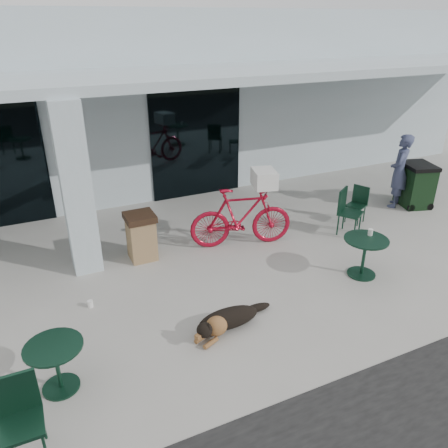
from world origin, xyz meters
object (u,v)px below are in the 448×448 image
dog (229,317)px  trash_receptacle (141,237)px  cafe_chair_far_a (350,213)px  cafe_chair_far_b (356,205)px  cafe_table_far (364,257)px  person (399,171)px  bicycle (241,217)px  cafe_chair_near (21,425)px  cafe_table_near (57,367)px  wheeled_bin (416,185)px

dog → trash_receptacle: 2.72m
cafe_chair_far_a → cafe_chair_far_b: 0.69m
cafe_chair_far_a → dog: bearing=172.7°
cafe_table_far → cafe_chair_far_a: size_ratio=0.78×
dog → cafe_table_far: (2.87, 0.34, 0.18)m
cafe_chair_far_b → person: bearing=79.2°
bicycle → cafe_table_far: size_ratio=2.66×
dog → cafe_chair_far_b: (4.28, 2.22, 0.23)m
cafe_chair_near → cafe_chair_far_a: size_ratio=0.99×
cafe_chair_far_a → trash_receptacle: cafe_chair_far_a is taller
cafe_chair_near → trash_receptacle: cafe_chair_near is taller
cafe_chair_far_b → trash_receptacle: size_ratio=0.89×
cafe_table_near → cafe_chair_far_a: (6.20, 1.98, 0.17)m
wheeled_bin → cafe_chair_near: bearing=-142.8°
cafe_chair_far_a → cafe_chair_far_b: size_ratio=1.20×
cafe_table_near → cafe_chair_near: cafe_chair_near is taller
trash_receptacle → person: bearing=-0.5°
cafe_chair_near → trash_receptacle: bearing=58.7°
cafe_chair_near → wheeled_bin: 9.81m
bicycle → wheeled_bin: 4.91m
cafe_table_far → cafe_chair_far_b: size_ratio=0.94×
dog → cafe_table_near: bearing=160.8°
person → cafe_chair_far_b: bearing=-24.2°
bicycle → person: 4.46m
bicycle → trash_receptacle: bicycle is taller
cafe_table_far → person: 3.75m
cafe_chair_far_a → person: bearing=-12.1°
dog → cafe_chair_near: cafe_chair_near is taller
bicycle → wheeled_bin: bicycle is taller
wheeled_bin → cafe_chair_far_b: bearing=-158.2°
cafe_chair_far_a → wheeled_bin: 2.62m
cafe_chair_far_b → wheeled_bin: 2.02m
bicycle → cafe_chair_far_b: bicycle is taller
trash_receptacle → cafe_chair_far_b: bearing=-4.9°
cafe_table_near → trash_receptacle: size_ratio=0.77×
cafe_chair_near → cafe_table_near: bearing=64.7°
cafe_table_far → person: person is taller
cafe_chair_near → person: size_ratio=0.55×
cafe_chair_near → bicycle: bearing=38.7°
cafe_chair_far_a → trash_receptacle: bearing=136.2°
cafe_chair_far_a → wheeled_bin: size_ratio=0.94×
bicycle → trash_receptacle: 2.02m
bicycle → cafe_table_near: 4.60m
dog → cafe_chair_far_a: (3.74, 1.79, 0.32)m
trash_receptacle → bicycle: bearing=-9.0°
cafe_table_near → trash_receptacle: trash_receptacle is taller
bicycle → wheeled_bin: bearing=-74.6°
cafe_table_near → cafe_table_far: cafe_table_far is taller
trash_receptacle → cafe_table_far: bearing=-33.4°
cafe_chair_far_b → cafe_table_far: bearing=-60.7°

